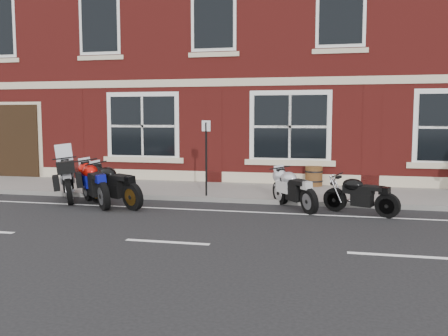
% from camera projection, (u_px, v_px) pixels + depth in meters
% --- Properties ---
extents(ground, '(80.00, 80.00, 0.00)m').
position_uv_depth(ground, '(209.00, 212.00, 12.03)').
color(ground, black).
rests_on(ground, ground).
extents(sidewalk, '(30.00, 3.00, 0.12)m').
position_uv_depth(sidewalk, '(234.00, 191.00, 14.93)').
color(sidewalk, slate).
rests_on(sidewalk, ground).
extents(kerb, '(30.00, 0.16, 0.12)m').
position_uv_depth(kerb, '(222.00, 200.00, 13.40)').
color(kerb, slate).
rests_on(kerb, ground).
extents(pub_building, '(24.00, 12.00, 12.00)m').
position_uv_depth(pub_building, '(270.00, 31.00, 21.59)').
color(pub_building, maroon).
rests_on(pub_building, ground).
extents(moto_touring_silver, '(1.31, 2.05, 1.52)m').
position_uv_depth(moto_touring_silver, '(70.00, 177.00, 13.76)').
color(moto_touring_silver, black).
rests_on(moto_touring_silver, ground).
extents(moto_sport_red, '(1.65, 1.84, 1.05)m').
position_uv_depth(moto_sport_red, '(96.00, 182.00, 12.94)').
color(moto_sport_red, black).
rests_on(moto_sport_red, ground).
extents(moto_sport_black, '(2.00, 1.25, 1.01)m').
position_uv_depth(moto_sport_black, '(114.00, 184.00, 12.75)').
color(moto_sport_black, black).
rests_on(moto_sport_black, ground).
extents(moto_sport_silver, '(1.27, 1.75, 0.92)m').
position_uv_depth(moto_sport_silver, '(294.00, 188.00, 12.37)').
color(moto_sport_silver, black).
rests_on(moto_sport_silver, ground).
extents(moto_naked_black, '(1.73, 0.94, 0.84)m').
position_uv_depth(moto_naked_black, '(360.00, 194.00, 11.69)').
color(moto_naked_black, black).
rests_on(moto_naked_black, ground).
extents(barrel_planter, '(0.56, 0.56, 0.62)m').
position_uv_depth(barrel_planter, '(314.00, 176.00, 15.64)').
color(barrel_planter, '#4F2515').
rests_on(barrel_planter, sidewalk).
extents(parking_sign, '(0.27, 0.14, 2.07)m').
position_uv_depth(parking_sign, '(206.00, 153.00, 13.61)').
color(parking_sign, black).
rests_on(parking_sign, sidewalk).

